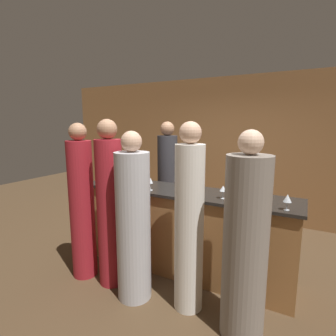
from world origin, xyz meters
TOP-DOWN VIEW (x-y plane):
  - ground_plane at (0.00, 0.00)m, footprint 14.00×14.00m
  - back_wall at (0.00, 2.30)m, footprint 8.00×0.06m
  - bar_counter at (0.00, 0.00)m, footprint 2.78×0.64m
  - bartender at (-0.67, 0.83)m, footprint 0.33×0.33m
  - guest_0 at (-0.63, -0.66)m, footprint 0.30×0.30m
  - guest_1 at (0.36, -0.63)m, footprint 0.29×0.29m
  - guest_2 at (-0.23, -0.75)m, footprint 0.37×0.37m
  - guest_3 at (0.93, -0.72)m, footprint 0.39×0.39m
  - guest_4 at (-1.04, -0.69)m, footprint 0.30×0.30m
  - wine_bottle_0 at (0.92, -0.12)m, footprint 0.08×0.08m
  - wine_glass_0 at (-0.85, -0.24)m, footprint 0.07×0.07m
  - wine_glass_1 at (0.06, -0.17)m, footprint 0.08×0.08m
  - wine_glass_2 at (-0.65, -0.01)m, footprint 0.08×0.08m
  - wine_glass_3 at (1.21, -0.21)m, footprint 0.08×0.08m
  - wine_glass_4 at (0.55, -0.12)m, footprint 0.08×0.08m
  - wine_glass_5 at (-0.36, -0.19)m, footprint 0.06×0.06m

SIDE VIEW (x-z plane):
  - ground_plane at x=0.00m, z-range 0.00..0.00m
  - bar_counter at x=0.00m, z-range 0.00..1.07m
  - guest_2 at x=-0.23m, z-range -0.07..1.76m
  - guest_3 at x=0.93m, z-range -0.07..1.78m
  - guest_4 at x=-1.04m, z-range -0.05..1.86m
  - bartender at x=-0.67m, z-range -0.06..1.87m
  - guest_1 at x=0.36m, z-range -0.05..1.87m
  - guest_0 at x=-0.63m, z-range -0.05..1.90m
  - wine_bottle_0 at x=0.92m, z-range 1.04..1.30m
  - wine_glass_0 at x=-0.85m, z-range 1.10..1.25m
  - wine_glass_4 at x=0.55m, z-range 1.11..1.26m
  - wine_glass_3 at x=1.21m, z-range 1.10..1.26m
  - wine_glass_2 at x=-0.65m, z-range 1.11..1.26m
  - wine_glass_5 at x=-0.36m, z-range 1.11..1.27m
  - wine_glass_1 at x=0.06m, z-range 1.11..1.28m
  - back_wall at x=0.00m, z-range 0.00..2.80m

